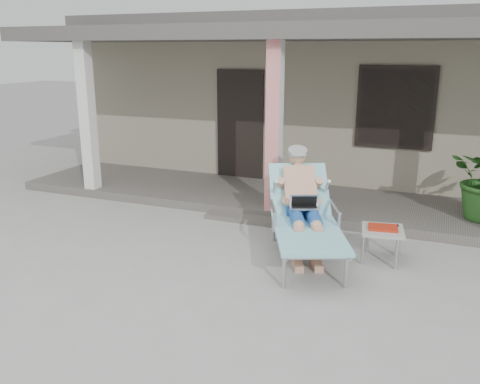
% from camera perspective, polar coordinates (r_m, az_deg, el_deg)
% --- Properties ---
extents(ground, '(60.00, 60.00, 0.00)m').
position_cam_1_polar(ground, '(6.33, -2.57, -8.74)').
color(ground, '#9E9E99').
rests_on(ground, ground).
extents(house, '(10.40, 5.40, 3.30)m').
position_cam_1_polar(house, '(12.01, 10.53, 10.92)').
color(house, gray).
rests_on(house, ground).
extents(porch_deck, '(10.00, 2.00, 0.15)m').
position_cam_1_polar(porch_deck, '(8.95, 5.41, -0.87)').
color(porch_deck, '#605B56').
rests_on(porch_deck, ground).
extents(porch_overhang, '(10.00, 2.30, 2.85)m').
position_cam_1_polar(porch_overhang, '(8.53, 5.79, 16.77)').
color(porch_overhang, silver).
rests_on(porch_overhang, porch_deck).
extents(porch_step, '(2.00, 0.30, 0.07)m').
position_cam_1_polar(porch_step, '(7.92, 3.00, -3.34)').
color(porch_step, '#605B56').
rests_on(porch_step, ground).
extents(lounger, '(1.55, 2.22, 1.40)m').
position_cam_1_polar(lounger, '(6.63, 7.20, 0.20)').
color(lounger, '#B7B7BC').
rests_on(lounger, ground).
extents(side_table, '(0.59, 0.59, 0.46)m').
position_cam_1_polar(side_table, '(6.71, 15.72, -4.33)').
color(side_table, '#A3A39F').
rests_on(side_table, ground).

